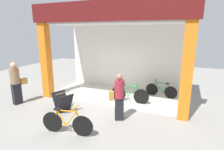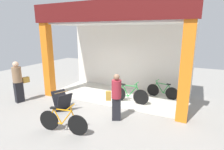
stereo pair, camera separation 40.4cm
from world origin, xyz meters
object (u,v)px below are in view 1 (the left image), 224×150
bicycle_inside_0 (161,90)px  bicycle_inside_1 (129,94)px  sandwich_board_sign (63,102)px  bicycle_parked_0 (67,123)px  pedestrian_0 (16,83)px  pedestrian_1 (119,97)px

bicycle_inside_0 → bicycle_inside_1: 1.68m
sandwich_board_sign → bicycle_inside_0: bearing=43.3°
bicycle_inside_0 → bicycle_inside_1: size_ratio=0.87×
bicycle_inside_1 → bicycle_parked_0: size_ratio=1.04×
pedestrian_0 → bicycle_parked_0: bearing=-18.7°
bicycle_parked_0 → sandwich_board_sign: bicycle_parked_0 is taller
bicycle_inside_0 → pedestrian_1: 3.06m
bicycle_inside_1 → sandwich_board_sign: bicycle_inside_1 is taller
bicycle_inside_0 → bicycle_inside_1: bicycle_inside_1 is taller
sandwich_board_sign → bicycle_inside_1: bearing=41.6°
sandwich_board_sign → pedestrian_1: bearing=5.5°
pedestrian_1 → sandwich_board_sign: bearing=-174.5°
bicycle_inside_0 → pedestrian_1: bearing=-110.4°
bicycle_parked_0 → bicycle_inside_1: bearing=72.2°
bicycle_parked_0 → pedestrian_0: bearing=161.3°
bicycle_parked_0 → pedestrian_1: 1.87m
sandwich_board_sign → pedestrian_1: pedestrian_1 is taller
bicycle_inside_1 → bicycle_parked_0: bicycle_inside_1 is taller
pedestrian_0 → bicycle_inside_1: bearing=24.3°
bicycle_inside_0 → pedestrian_1: (-1.05, -2.82, 0.51)m
bicycle_inside_0 → pedestrian_0: 6.33m
bicycle_inside_1 → pedestrian_0: size_ratio=0.94×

